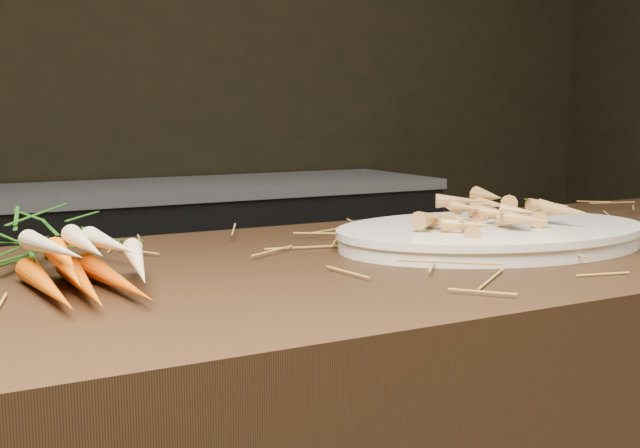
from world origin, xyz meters
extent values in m
cube|color=black|center=(0.00, 2.50, 1.40)|extent=(5.00, 0.04, 2.80)
cube|color=black|center=(0.30, 2.18, 0.40)|extent=(1.80, 0.60, 0.80)
cube|color=#99999E|center=(0.30, 2.18, 0.82)|extent=(1.82, 0.62, 0.04)
cone|color=#E94705|center=(-0.59, 0.24, 0.92)|extent=(0.04, 0.24, 0.03)
cone|color=#E94705|center=(-0.55, 0.24, 0.92)|extent=(0.04, 0.24, 0.03)
cone|color=#E94705|center=(-0.51, 0.24, 0.92)|extent=(0.05, 0.24, 0.03)
cone|color=#E94705|center=(-0.57, 0.23, 0.94)|extent=(0.05, 0.24, 0.03)
cone|color=beige|center=(-0.58, 0.25, 0.96)|extent=(0.05, 0.22, 0.04)
cone|color=beige|center=(-0.55, 0.24, 0.96)|extent=(0.04, 0.22, 0.03)
cone|color=beige|center=(-0.52, 0.25, 0.96)|extent=(0.03, 0.22, 0.04)
cone|color=beige|center=(-0.49, 0.22, 0.94)|extent=(0.07, 0.22, 0.03)
ellipsoid|color=#205B17|center=(-0.55, 0.45, 0.94)|extent=(0.15, 0.21, 0.08)
cube|color=silver|center=(0.27, 0.25, 0.93)|extent=(0.10, 0.18, 0.00)
camera|label=1|loc=(-0.74, -0.68, 1.11)|focal=45.00mm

